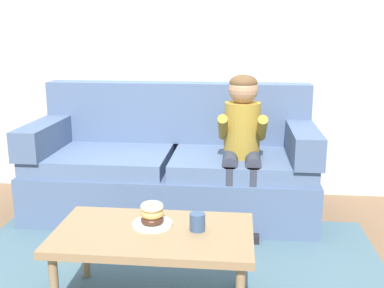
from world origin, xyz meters
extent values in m
plane|color=brown|center=(0.00, 0.00, 0.00)|extent=(10.00, 10.00, 0.00)
cube|color=silver|center=(0.00, 1.40, 1.40)|extent=(8.00, 0.10, 2.80)
cube|color=#476675|center=(0.00, -0.25, 0.01)|extent=(2.60, 1.93, 0.01)
cube|color=slate|center=(-0.11, 0.80, 0.19)|extent=(2.15, 0.90, 0.38)
cube|color=slate|center=(-0.65, 0.75, 0.44)|extent=(1.03, 0.74, 0.12)
cube|color=slate|center=(0.43, 0.75, 0.44)|extent=(1.03, 0.74, 0.12)
cube|color=slate|center=(-0.11, 1.15, 0.75)|extent=(2.15, 0.20, 0.49)
cube|color=slate|center=(-1.09, 0.80, 0.61)|extent=(0.20, 0.90, 0.22)
cube|color=slate|center=(0.86, 0.80, 0.61)|extent=(0.20, 0.90, 0.22)
cube|color=#937551|center=(-0.02, -0.46, 0.40)|extent=(1.01, 0.57, 0.04)
cylinder|color=#937551|center=(-0.46, -0.24, 0.19)|extent=(0.04, 0.04, 0.38)
cylinder|color=#937551|center=(0.42, -0.24, 0.19)|extent=(0.04, 0.04, 0.38)
cylinder|color=olive|center=(0.42, 0.72, 0.70)|extent=(0.26, 0.26, 0.40)
sphere|color=tan|center=(0.42, 0.70, 1.00)|extent=(0.21, 0.21, 0.21)
ellipsoid|color=brown|center=(0.42, 0.70, 1.04)|extent=(0.20, 0.20, 0.12)
cylinder|color=#333847|center=(0.34, 0.57, 0.51)|extent=(0.11, 0.30, 0.11)
cylinder|color=#333847|center=(0.34, 0.42, 0.28)|extent=(0.09, 0.09, 0.44)
cube|color=black|center=(0.34, 0.37, 0.03)|extent=(0.10, 0.20, 0.06)
cylinder|color=olive|center=(0.28, 0.62, 0.74)|extent=(0.07, 0.29, 0.23)
cylinder|color=#333847|center=(0.50, 0.57, 0.51)|extent=(0.11, 0.30, 0.11)
cylinder|color=#333847|center=(0.50, 0.42, 0.28)|extent=(0.09, 0.09, 0.44)
cube|color=black|center=(0.50, 0.37, 0.03)|extent=(0.10, 0.20, 0.06)
cylinder|color=olive|center=(0.56, 0.62, 0.74)|extent=(0.07, 0.29, 0.23)
cylinder|color=white|center=(-0.04, -0.40, 0.43)|extent=(0.21, 0.21, 0.01)
torus|color=#422619|center=(-0.04, -0.40, 0.45)|extent=(0.13, 0.13, 0.04)
torus|color=tan|center=(-0.04, -0.40, 0.49)|extent=(0.16, 0.16, 0.04)
torus|color=beige|center=(-0.04, -0.40, 0.52)|extent=(0.13, 0.13, 0.04)
cylinder|color=#334C72|center=(0.20, -0.43, 0.46)|extent=(0.08, 0.08, 0.09)
cube|color=gold|center=(-0.69, -0.03, 0.03)|extent=(0.16, 0.09, 0.05)
cylinder|color=gold|center=(-0.78, -0.03, 0.03)|extent=(0.06, 0.06, 0.05)
cylinder|color=gold|center=(-0.61, -0.03, 0.03)|extent=(0.06, 0.06, 0.05)
camera|label=1|loc=(0.40, -2.60, 1.40)|focal=43.30mm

